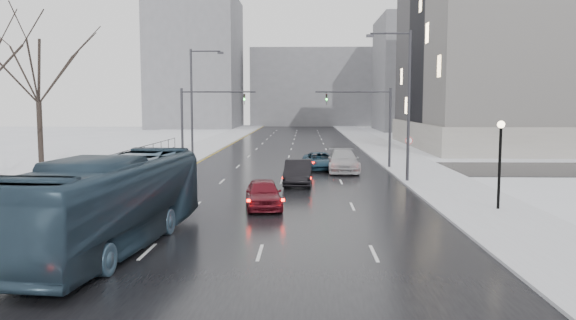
# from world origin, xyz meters

# --- Properties ---
(road) EXTENTS (16.00, 150.00, 0.04)m
(road) POSITION_xyz_m (0.00, 60.00, 0.02)
(road) COLOR black
(road) RESTS_ON ground
(cross_road) EXTENTS (130.00, 10.00, 0.04)m
(cross_road) POSITION_xyz_m (0.00, 48.00, 0.02)
(cross_road) COLOR black
(cross_road) RESTS_ON ground
(sidewalk_left) EXTENTS (5.00, 150.00, 0.16)m
(sidewalk_left) POSITION_xyz_m (-10.50, 60.00, 0.08)
(sidewalk_left) COLOR silver
(sidewalk_left) RESTS_ON ground
(sidewalk_right) EXTENTS (5.00, 150.00, 0.16)m
(sidewalk_right) POSITION_xyz_m (10.50, 60.00, 0.08)
(sidewalk_right) COLOR silver
(sidewalk_right) RESTS_ON ground
(park_strip) EXTENTS (14.00, 150.00, 0.12)m
(park_strip) POSITION_xyz_m (-20.00, 60.00, 0.06)
(park_strip) COLOR white
(park_strip) RESTS_ON ground
(tree_park_e) EXTENTS (9.45, 9.45, 13.50)m
(tree_park_e) POSITION_xyz_m (-18.20, 44.00, 0.00)
(tree_park_e) COLOR black
(tree_park_e) RESTS_ON ground
(iron_fence) EXTENTS (0.06, 70.00, 1.30)m
(iron_fence) POSITION_xyz_m (-13.00, 30.00, 0.91)
(iron_fence) COLOR black
(iron_fence) RESTS_ON sidewalk_left
(streetlight_r_mid) EXTENTS (2.95, 0.25, 10.00)m
(streetlight_r_mid) POSITION_xyz_m (8.17, 40.00, 5.62)
(streetlight_r_mid) COLOR #2D2D33
(streetlight_r_mid) RESTS_ON ground
(streetlight_l_far) EXTENTS (2.95, 0.25, 10.00)m
(streetlight_l_far) POSITION_xyz_m (-8.17, 52.00, 5.62)
(streetlight_l_far) COLOR #2D2D33
(streetlight_l_far) RESTS_ON ground
(lamppost_r_mid) EXTENTS (0.36, 0.36, 4.28)m
(lamppost_r_mid) POSITION_xyz_m (11.00, 30.00, 2.94)
(lamppost_r_mid) COLOR black
(lamppost_r_mid) RESTS_ON sidewalk_right
(mast_signal_right) EXTENTS (6.10, 0.33, 6.50)m
(mast_signal_right) POSITION_xyz_m (7.33, 48.00, 4.11)
(mast_signal_right) COLOR #2D2D33
(mast_signal_right) RESTS_ON ground
(mast_signal_left) EXTENTS (6.10, 0.33, 6.50)m
(mast_signal_left) POSITION_xyz_m (-7.33, 48.00, 4.11)
(mast_signal_left) COLOR #2D2D33
(mast_signal_left) RESTS_ON ground
(no_uturn_sign) EXTENTS (0.60, 0.06, 2.70)m
(no_uturn_sign) POSITION_xyz_m (9.20, 44.00, 2.30)
(no_uturn_sign) COLOR #2D2D33
(no_uturn_sign) RESTS_ON sidewalk_right
(bldg_far_right) EXTENTS (24.00, 20.00, 22.00)m
(bldg_far_right) POSITION_xyz_m (28.00, 115.00, 11.00)
(bldg_far_right) COLOR slate
(bldg_far_right) RESTS_ON ground
(bldg_far_left) EXTENTS (18.00, 22.00, 28.00)m
(bldg_far_left) POSITION_xyz_m (-22.00, 125.00, 14.00)
(bldg_far_left) COLOR slate
(bldg_far_left) RESTS_ON ground
(bldg_far_center) EXTENTS (30.00, 18.00, 18.00)m
(bldg_far_center) POSITION_xyz_m (4.00, 140.00, 9.00)
(bldg_far_center) COLOR slate
(bldg_far_center) RESTS_ON ground
(bus) EXTENTS (3.99, 12.33, 3.37)m
(bus) POSITION_xyz_m (-5.37, 22.43, 1.73)
(bus) COLOR #263B4B
(bus) RESTS_ON road
(sedan_center_near) EXTENTS (2.27, 4.49, 1.46)m
(sedan_center_near) POSITION_xyz_m (-0.50, 30.43, 0.77)
(sedan_center_near) COLOR maroon
(sedan_center_near) RESTS_ON road
(sedan_right_near) EXTENTS (1.87, 4.94, 1.61)m
(sedan_right_near) POSITION_xyz_m (1.16, 38.49, 0.85)
(sedan_right_near) COLOR black
(sedan_right_near) RESTS_ON road
(sedan_right_cross) EXTENTS (2.90, 5.18, 1.37)m
(sedan_right_cross) POSITION_xyz_m (2.77, 47.02, 0.72)
(sedan_right_cross) COLOR #183548
(sedan_right_cross) RESTS_ON road
(sedan_right_far) EXTENTS (2.38, 5.79, 1.68)m
(sedan_right_far) POSITION_xyz_m (4.50, 45.59, 0.88)
(sedan_right_far) COLOR #A4A4A8
(sedan_right_far) RESTS_ON road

